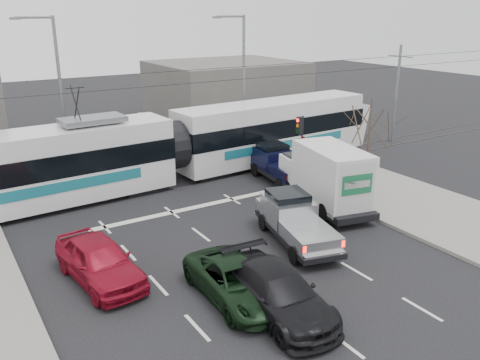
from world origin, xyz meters
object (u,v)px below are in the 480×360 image
navy_pickup (277,164)px  bare_tree (370,127)px  street_lamp_far (57,85)px  tram (171,147)px  dark_car (279,292)px  box_truck (326,177)px  red_car (99,261)px  street_lamp_near (241,76)px  traffic_signal (300,134)px  green_car (237,281)px  silver_pickup (294,219)px

navy_pickup → bare_tree: bearing=-59.1°
street_lamp_far → navy_pickup: size_ratio=1.82×
tram → dark_car: (-2.73, -13.95, -1.30)m
box_truck → red_car: box_truck is taller
street_lamp_near → tram: street_lamp_near is taller
traffic_signal → navy_pickup: (-0.94, 0.81, -1.75)m
dark_car → tram: bearing=83.1°
navy_pickup → dark_car: navy_pickup is taller
box_truck → red_car: 11.75m
box_truck → green_car: size_ratio=1.41×
silver_pickup → red_car: bearing=-172.8°
bare_tree → green_car: size_ratio=1.06×
traffic_signal → street_lamp_near: street_lamp_near is taller
silver_pickup → box_truck: bearing=45.0°
green_car → dark_car: 1.58m
traffic_signal → red_car: traffic_signal is taller
bare_tree → street_lamp_far: (-11.79, 13.50, 1.32)m
green_car → navy_pickup: bearing=50.0°
street_lamp_far → red_car: size_ratio=1.91×
bare_tree → traffic_signal: bare_tree is taller
dark_car → green_car: bearing=120.0°
navy_pickup → dark_car: (-7.92, -10.94, -0.25)m
bare_tree → red_car: bearing=-175.6°
box_truck → dark_car: 9.79m
box_truck → green_car: bearing=-137.4°
silver_pickup → bare_tree: bearing=32.1°
silver_pickup → navy_pickup: navy_pickup is taller
bare_tree → box_truck: bearing=176.2°
red_car → dark_car: 6.58m
street_lamp_far → traffic_signal: bearing=-41.7°
street_lamp_far → silver_pickup: street_lamp_far is taller
traffic_signal → green_car: traffic_signal is taller
street_lamp_near → navy_pickup: street_lamp_near is taller
traffic_signal → navy_pickup: bearing=139.3°
red_car → dark_car: bearing=-56.7°
silver_pickup → box_truck: (3.65, 2.21, 0.60)m
tram → street_lamp_far: bearing=125.3°
navy_pickup → tram: bearing=157.5°
silver_pickup → dark_car: (-3.78, -4.10, -0.22)m
navy_pickup → dark_car: size_ratio=0.98×
bare_tree → tram: size_ratio=0.18×
navy_pickup → street_lamp_far: bearing=145.8°
box_truck → navy_pickup: 4.69m
street_lamp_far → navy_pickup: street_lamp_far is taller
street_lamp_far → silver_pickup: (5.58, -15.54, -4.16)m
navy_pickup → traffic_signal: bearing=-33.1°
dark_car → bare_tree: bearing=35.8°
bare_tree → traffic_signal: size_ratio=1.39×
street_lamp_far → silver_pickup: 17.03m
traffic_signal → navy_pickup: traffic_signal is taller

